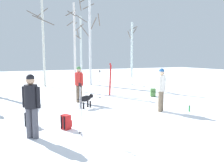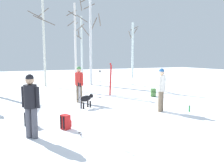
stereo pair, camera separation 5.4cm
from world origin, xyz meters
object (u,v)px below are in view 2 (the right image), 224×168
object	(u,v)px
backpack_0	(66,122)
birch_tree_2	(75,41)
birch_tree_4	(82,47)
ski_pair_planted_1	(111,79)
birch_tree_3	(91,35)
dog	(86,99)
backpack_1	(30,119)
water_bottle_0	(189,109)
backpack_2	(153,93)
person_2	(31,102)
ski_poles_1	(100,84)
ski_poles_0	(80,108)
birch_tree_5	(133,49)
birch_tree_1	(43,31)
person_1	(79,82)
person_0	(161,87)

from	to	relation	value
backpack_0	birch_tree_2	size ratio (longest dim) A/B	0.06
birch_tree_2	birch_tree_4	world-z (taller)	birch_tree_2
ski_pair_planted_1	birch_tree_3	distance (m)	5.71
dog	backpack_1	bearing A→B (deg)	-145.42
birch_tree_2	birch_tree_4	size ratio (longest dim) A/B	1.24
water_bottle_0	backpack_2	bearing A→B (deg)	78.70
dog	backpack_0	bearing A→B (deg)	-120.94
dog	backpack_1	xyz separation A→B (m)	(-2.39, -1.65, -0.17)
person_2	dog	bearing A→B (deg)	48.69
ski_poles_1	backpack_2	distance (m)	3.02
ski_pair_planted_1	water_bottle_0	world-z (taller)	ski_pair_planted_1
backpack_0	birch_tree_4	world-z (taller)	birch_tree_4
backpack_1	birch_tree_3	bearing A→B (deg)	60.09
ski_poles_0	backpack_2	distance (m)	6.88
birch_tree_2	backpack_2	bearing A→B (deg)	-75.87
person_2	birch_tree_2	size ratio (longest dim) A/B	0.24
backpack_0	water_bottle_0	world-z (taller)	backpack_0
birch_tree_3	dog	bearing A→B (deg)	-110.80
person_2	backpack_1	size ratio (longest dim) A/B	3.90
dog	birch_tree_4	size ratio (longest dim) A/B	0.14
ski_poles_1	birch_tree_5	distance (m)	12.58
water_bottle_0	birch_tree_1	size ratio (longest dim) A/B	0.03
birch_tree_5	ski_poles_0	bearing A→B (deg)	-124.56
birch_tree_2	birch_tree_3	bearing A→B (deg)	-69.31
backpack_2	birch_tree_5	distance (m)	11.66
person_2	birch_tree_5	world-z (taller)	birch_tree_5
person_1	birch_tree_3	xyz separation A→B (m)	(2.77, 6.20, 2.83)
backpack_0	birch_tree_1	world-z (taller)	birch_tree_1
birch_tree_2	person_1	bearing A→B (deg)	-104.49
person_0	water_bottle_0	world-z (taller)	person_0
person_0	ski_poles_0	size ratio (longest dim) A/B	1.17
person_1	birch_tree_1	distance (m)	7.39
birch_tree_2	birch_tree_5	size ratio (longest dim) A/B	1.28
dog	ski_poles_1	world-z (taller)	ski_poles_1
backpack_1	backpack_2	world-z (taller)	same
birch_tree_4	birch_tree_5	bearing A→B (deg)	1.89
ski_poles_1	birch_tree_5	bearing A→B (deg)	52.41
backpack_2	person_0	bearing A→B (deg)	-120.27
dog	water_bottle_0	xyz separation A→B (m)	(3.49, -2.36, -0.27)
person_1	dog	distance (m)	1.33
backpack_0	birch_tree_3	distance (m)	11.26
birch_tree_2	backpack_1	bearing A→B (deg)	-112.53
birch_tree_3	backpack_1	bearing A→B (deg)	-119.91
dog	birch_tree_4	world-z (taller)	birch_tree_4
backpack_0	person_2	bearing A→B (deg)	-160.21
birch_tree_4	birch_tree_2	bearing A→B (deg)	-119.77
ski_pair_planted_1	ski_poles_1	size ratio (longest dim) A/B	1.22
ski_poles_0	birch_tree_3	distance (m)	11.71
person_1	birch_tree_5	xyz separation A→B (m)	(8.77, 10.19, 1.98)
ski_poles_0	birch_tree_3	world-z (taller)	birch_tree_3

